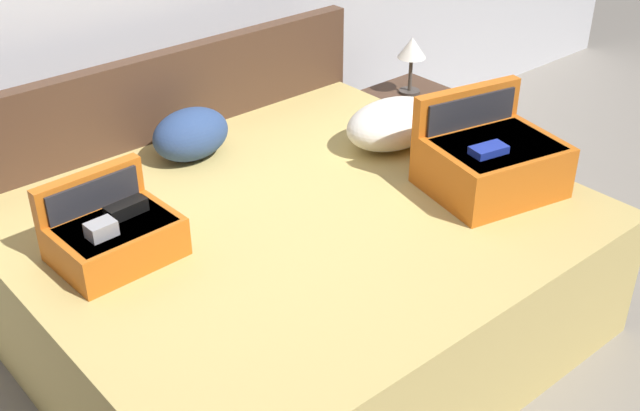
{
  "coord_description": "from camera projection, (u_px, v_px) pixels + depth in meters",
  "views": [
    {
      "loc": [
        -1.66,
        -1.67,
        2.19
      ],
      "look_at": [
        0.0,
        0.26,
        0.67
      ],
      "focal_mm": 44.76,
      "sensor_mm": 36.0,
      "label": 1
    }
  ],
  "objects": [
    {
      "name": "pillow_near_headboard",
      "position": [
        394.0,
        124.0,
        3.57
      ],
      "size": [
        0.5,
        0.35,
        0.21
      ],
      "primitive_type": "ellipsoid",
      "rotation": [
        0.0,
        0.0,
        -0.08
      ],
      "color": "white",
      "rests_on": "bed"
    },
    {
      "name": "ground_plane",
      "position": [
        364.0,
        378.0,
        3.14
      ],
      "size": [
        12.0,
        12.0,
        0.0
      ],
      "primitive_type": "plane",
      "color": "gray"
    },
    {
      "name": "table_lamp",
      "position": [
        412.0,
        51.0,
        4.19
      ],
      "size": [
        0.15,
        0.15,
        0.31
      ],
      "color": "#3F3833",
      "rests_on": "nightstand"
    },
    {
      "name": "hard_case_large",
      "position": [
        491.0,
        160.0,
        3.21
      ],
      "size": [
        0.58,
        0.53,
        0.38
      ],
      "rotation": [
        0.0,
        0.0,
        -0.22
      ],
      "color": "#D16619",
      "rests_on": "bed"
    },
    {
      "name": "nightstand",
      "position": [
        407.0,
        136.0,
        4.44
      ],
      "size": [
        0.44,
        0.4,
        0.51
      ],
      "primitive_type": "cube",
      "color": "#4C3323",
      "rests_on": "ground"
    },
    {
      "name": "headboard",
      "position": [
        170.0,
        151.0,
        3.77
      ],
      "size": [
        2.13,
        0.08,
        0.97
      ],
      "primitive_type": "cube",
      "color": "#4C3323",
      "rests_on": "ground"
    },
    {
      "name": "hard_case_medium",
      "position": [
        113.0,
        233.0,
        2.81
      ],
      "size": [
        0.43,
        0.35,
        0.28
      ],
      "rotation": [
        0.0,
        0.0,
        0.04
      ],
      "color": "#D16619",
      "rests_on": "bed"
    },
    {
      "name": "pillow_center_head",
      "position": [
        191.0,
        134.0,
        3.47
      ],
      "size": [
        0.39,
        0.3,
        0.22
      ],
      "primitive_type": "ellipsoid",
      "rotation": [
        0.0,
        0.0,
        0.1
      ],
      "color": "navy",
      "rests_on": "bed"
    },
    {
      "name": "bed",
      "position": [
        298.0,
        274.0,
        3.25
      ],
      "size": [
        2.09,
        1.82,
        0.57
      ],
      "primitive_type": "cube",
      "color": "tan",
      "rests_on": "ground"
    }
  ]
}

